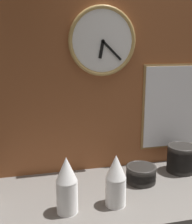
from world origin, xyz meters
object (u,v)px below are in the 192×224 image
object	(u,v)px
bowl_stack_right	(141,173)
menu_board	(175,107)
bowl_stack_far_right	(181,158)
wall_clock	(103,41)
cup_stack_center	(67,185)
cup_stack_center_right	(116,180)

from	to	relation	value
bowl_stack_right	menu_board	size ratio (longest dim) A/B	0.32
bowl_stack_far_right	wall_clock	distance (m)	0.73
bowl_stack_far_right	menu_board	bearing A→B (deg)	82.28
cup_stack_center	bowl_stack_far_right	distance (m)	0.68
cup_stack_center	bowl_stack_right	xyz separation A→B (m)	(0.39, 0.17, -0.07)
wall_clock	bowl_stack_right	bearing A→B (deg)	-50.41
bowl_stack_far_right	bowl_stack_right	bearing A→B (deg)	-166.06
wall_clock	menu_board	size ratio (longest dim) A/B	0.72
bowl_stack_right	wall_clock	size ratio (longest dim) A/B	0.44
cup_stack_center_right	bowl_stack_right	world-z (taller)	cup_stack_center_right
cup_stack_center	wall_clock	xyz separation A→B (m)	(0.23, 0.35, 0.55)
menu_board	cup_stack_center	bearing A→B (deg)	-151.23
cup_stack_center_right	menu_board	xyz separation A→B (m)	(0.45, 0.36, 0.21)
cup_stack_center	bowl_stack_right	distance (m)	0.43
cup_stack_center	wall_clock	distance (m)	0.70
cup_stack_center	menu_board	size ratio (longest dim) A/B	0.51
cup_stack_center_right	bowl_stack_far_right	xyz separation A→B (m)	(0.43, 0.23, -0.04)
cup_stack_center	menu_board	world-z (taller)	menu_board
bowl_stack_far_right	bowl_stack_right	size ratio (longest dim) A/B	1.00
cup_stack_center	cup_stack_center_right	bearing A→B (deg)	1.09
cup_stack_center_right	bowl_stack_right	size ratio (longest dim) A/B	1.51
bowl_stack_far_right	bowl_stack_right	xyz separation A→B (m)	(-0.25, -0.06, -0.03)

